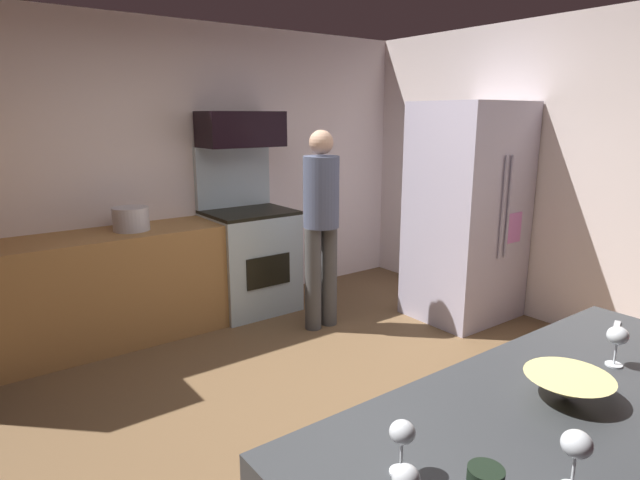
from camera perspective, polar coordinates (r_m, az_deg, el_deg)
ground_plane at (r=3.39m, az=1.56°, el=-18.97°), size 5.20×4.80×0.02m
wall_back at (r=4.95m, az=-15.42°, el=7.04°), size 5.20×0.12×2.60m
wall_right at (r=4.89m, az=25.95°, el=6.12°), size 0.12×4.80×2.60m
lower_cabinet_run at (r=4.53m, az=-23.73°, el=-5.21°), size 2.40×0.60×0.90m
oven_range at (r=4.98m, az=-7.61°, el=-1.74°), size 0.76×0.65×1.52m
microwave at (r=4.89m, az=-8.53°, el=11.76°), size 0.74×0.38×0.31m
refrigerator at (r=4.88m, az=15.56°, el=2.90°), size 0.88×0.78×1.92m
person_cook at (r=4.41m, az=0.13°, el=2.19°), size 0.31×0.30×1.69m
mixing_bowl_small at (r=1.96m, az=25.18°, el=-14.17°), size 0.28×0.28×0.08m
wine_glass_near at (r=1.45m, az=8.87°, el=-20.12°), size 0.07×0.07×0.15m
wine_glass_mid at (r=2.24m, az=29.46°, el=-9.14°), size 0.08×0.08×0.15m
wine_glass_far at (r=1.51m, az=25.97°, el=-19.44°), size 0.08×0.08×0.16m
knife_chef at (r=2.64m, az=29.33°, el=-8.39°), size 0.20×0.09×0.01m
stock_pot at (r=4.48m, az=-19.74°, el=2.17°), size 0.28×0.28×0.19m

